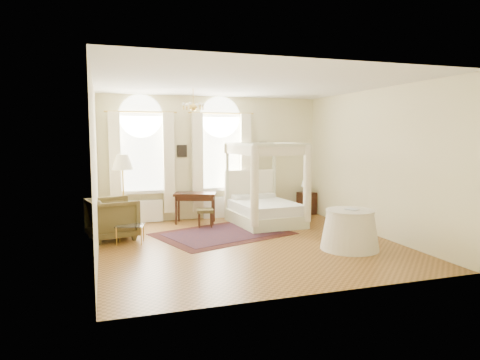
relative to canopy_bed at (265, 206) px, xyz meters
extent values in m
plane|color=brown|center=(-1.04, -1.73, -0.47)|extent=(6.00, 6.00, 0.00)
plane|color=#F3E7B9|center=(-1.04, 1.27, 1.18)|extent=(6.00, 0.00, 6.00)
plane|color=#F3E7B9|center=(-1.04, -4.73, 1.18)|extent=(6.00, 0.00, 6.00)
plane|color=#F3E7B9|center=(-4.04, -1.73, 1.18)|extent=(0.00, 6.00, 6.00)
plane|color=#F3E7B9|center=(1.96, -1.73, 1.18)|extent=(0.00, 6.00, 6.00)
plane|color=white|center=(-1.04, -1.73, 2.83)|extent=(6.00, 6.00, 0.00)
cube|color=silver|center=(-2.94, 1.24, 1.33)|extent=(1.10, 0.04, 1.90)
cylinder|color=silver|center=(-2.94, 1.24, 2.28)|extent=(1.10, 0.04, 1.10)
cube|color=white|center=(-2.94, 1.15, 0.34)|extent=(1.32, 0.24, 0.08)
cube|color=white|center=(-3.61, 1.07, 1.08)|extent=(0.28, 0.14, 2.60)
cube|color=white|center=(-2.27, 1.07, 1.08)|extent=(0.28, 0.14, 2.60)
cube|color=white|center=(-2.94, 1.17, -0.17)|extent=(1.00, 0.12, 0.58)
cube|color=silver|center=(-0.84, 1.24, 1.33)|extent=(1.10, 0.04, 1.90)
cylinder|color=silver|center=(-0.84, 1.24, 2.28)|extent=(1.10, 0.04, 1.10)
cube|color=white|center=(-0.84, 1.15, 0.34)|extent=(1.32, 0.24, 0.08)
cube|color=white|center=(-1.51, 1.07, 1.08)|extent=(0.28, 0.14, 2.60)
cube|color=white|center=(-0.17, 1.07, 1.08)|extent=(0.28, 0.14, 2.60)
cube|color=white|center=(-0.84, 1.17, -0.17)|extent=(1.00, 0.12, 0.58)
cylinder|color=gold|center=(-1.94, -0.53, 2.63)|extent=(0.02, 0.02, 0.40)
sphere|color=gold|center=(-1.94, -0.53, 2.41)|extent=(0.16, 0.16, 0.16)
sphere|color=beige|center=(-1.72, -0.53, 2.48)|extent=(0.07, 0.07, 0.07)
sphere|color=beige|center=(-1.83, -0.34, 2.48)|extent=(0.07, 0.07, 0.07)
sphere|color=beige|center=(-2.05, -0.34, 2.48)|extent=(0.07, 0.07, 0.07)
sphere|color=beige|center=(-2.16, -0.53, 2.48)|extent=(0.07, 0.07, 0.07)
sphere|color=beige|center=(-2.05, -0.72, 2.48)|extent=(0.07, 0.07, 0.07)
sphere|color=beige|center=(-1.83, -0.72, 2.48)|extent=(0.07, 0.07, 0.07)
cube|color=black|center=(-1.89, 1.24, 1.38)|extent=(0.26, 0.03, 0.32)
cube|color=black|center=(0.41, 1.24, 1.48)|extent=(0.22, 0.03, 0.26)
cube|color=beige|center=(0.00, 0.01, -0.31)|extent=(1.66, 1.98, 0.32)
cube|color=white|center=(0.00, 0.01, -0.03)|extent=(1.57, 1.89, 0.25)
cube|color=white|center=(-0.08, 0.90, 0.33)|extent=(1.51, 0.20, 1.06)
cube|color=beige|center=(-0.77, 0.83, 0.55)|extent=(0.09, 0.09, 2.04)
cube|color=beige|center=(0.62, 0.95, 0.55)|extent=(0.09, 0.09, 2.04)
cube|color=beige|center=(-0.62, -0.92, 0.55)|extent=(0.09, 0.09, 2.04)
cube|color=beige|center=(0.77, -0.80, 0.55)|extent=(0.09, 0.09, 2.04)
cube|color=beige|center=(-0.08, 0.89, 1.57)|extent=(1.51, 0.20, 0.07)
cube|color=beige|center=(0.07, -0.86, 1.57)|extent=(1.51, 0.20, 0.07)
cube|color=beige|center=(-0.70, -0.05, 1.57)|extent=(0.23, 1.86, 0.07)
cube|color=beige|center=(0.70, 0.07, 1.57)|extent=(0.23, 1.86, 0.07)
cube|color=white|center=(-0.08, 0.89, 1.44)|extent=(1.56, 0.17, 0.25)
cube|color=white|center=(0.07, -0.86, 1.44)|extent=(1.56, 0.17, 0.25)
cube|color=white|center=(-0.70, -0.05, 1.44)|extent=(0.20, 1.91, 0.25)
cube|color=white|center=(0.70, 0.07, 1.44)|extent=(0.20, 1.91, 0.25)
cylinder|color=white|center=(-0.62, -0.92, 0.64)|extent=(0.20, 0.20, 1.86)
cylinder|color=white|center=(0.77, -0.80, 0.64)|extent=(0.20, 0.20, 1.86)
cube|color=#361A0E|center=(1.66, 0.97, -0.16)|extent=(0.52, 0.48, 0.63)
cylinder|color=gold|center=(1.61, 0.97, 0.25)|extent=(0.11, 0.11, 0.18)
cone|color=beige|center=(1.61, 0.97, 0.43)|extent=(0.25, 0.25, 0.20)
cube|color=#361A0E|center=(-1.67, 0.68, 0.29)|extent=(1.17, 0.86, 0.06)
cube|color=#361A0E|center=(-1.67, 0.68, 0.19)|extent=(1.04, 0.73, 0.11)
cylinder|color=#361A0E|center=(-2.04, 1.03, -0.10)|extent=(0.05, 0.05, 0.74)
cylinder|color=#361A0E|center=(-1.16, 0.73, -0.10)|extent=(0.05, 0.05, 0.74)
cylinder|color=#361A0E|center=(-2.18, 0.63, -0.10)|extent=(0.05, 0.05, 0.74)
cylinder|color=#361A0E|center=(-1.30, 0.33, -0.10)|extent=(0.05, 0.05, 0.74)
imported|color=black|center=(-1.92, 0.56, 0.33)|extent=(0.39, 0.30, 0.03)
cube|color=#4A4420|center=(-1.54, 0.14, -0.06)|extent=(0.45, 0.45, 0.08)
cylinder|color=#361A0E|center=(-1.71, 0.02, -0.28)|extent=(0.04, 0.04, 0.37)
cylinder|color=#361A0E|center=(-1.42, -0.03, -0.28)|extent=(0.04, 0.04, 0.37)
cylinder|color=#361A0E|center=(-1.66, 0.31, -0.28)|extent=(0.04, 0.04, 0.37)
cylinder|color=#361A0E|center=(-1.37, 0.26, -0.28)|extent=(0.04, 0.04, 0.37)
imported|color=#4B3F20|center=(-3.74, -0.43, -0.02)|extent=(1.19, 1.17, 0.91)
cube|color=white|center=(-3.41, -0.95, -0.08)|extent=(0.66, 0.53, 0.02)
cylinder|color=gold|center=(-3.69, -1.06, -0.28)|extent=(0.02, 0.02, 0.39)
cylinder|color=gold|center=(-3.20, -1.17, -0.28)|extent=(0.02, 0.02, 0.39)
cylinder|color=gold|center=(-3.61, -0.73, -0.28)|extent=(0.02, 0.02, 0.39)
cylinder|color=gold|center=(-3.12, -0.85, -0.28)|extent=(0.02, 0.02, 0.39)
cylinder|color=gold|center=(-3.47, 0.12, -0.46)|extent=(0.32, 0.32, 0.03)
cylinder|color=gold|center=(-3.47, 0.12, 0.33)|extent=(0.04, 0.04, 1.60)
cone|color=beige|center=(-3.47, 0.12, 1.18)|extent=(0.47, 0.47, 0.34)
cube|color=#3A140E|center=(-1.32, -0.71, -0.47)|extent=(3.39, 2.89, 0.01)
cube|color=black|center=(-1.32, -0.71, -0.46)|extent=(2.82, 2.32, 0.01)
cone|color=beige|center=(0.74, -2.74, -0.10)|extent=(1.16, 1.16, 0.75)
cylinder|color=beige|center=(0.74, -2.74, 0.30)|extent=(0.95, 0.95, 0.04)
imported|color=black|center=(0.69, -2.79, 0.33)|extent=(0.28, 0.30, 0.02)
camera|label=1|loc=(-3.91, -10.03, 1.79)|focal=32.00mm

